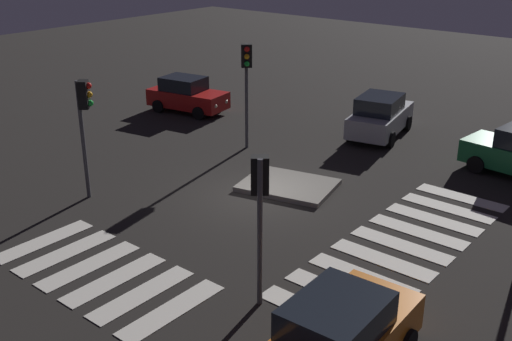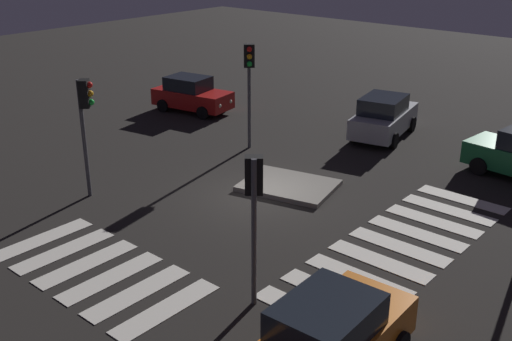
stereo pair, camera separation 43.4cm
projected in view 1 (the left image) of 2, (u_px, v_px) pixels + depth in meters
ground_plane at (256, 196)px, 22.17m from camera, size 80.00×80.00×0.00m
traffic_island at (288, 185)px, 22.88m from camera, size 3.82×3.20×0.18m
car_red at (187, 95)px, 31.96m from camera, size 4.36×2.48×1.82m
car_orange at (340, 337)px, 13.06m from camera, size 2.22×4.49×1.93m
car_silver at (380, 116)px, 28.21m from camera, size 2.76×4.71×1.95m
traffic_light_south at (84, 110)px, 20.93m from camera, size 0.53×0.54×4.26m
traffic_light_west at (247, 71)px, 25.65m from camera, size 0.54×0.54×4.56m
traffic_light_east at (260, 194)px, 14.91m from camera, size 0.54×0.53×3.98m
crosswalk_near at (102, 272)px, 17.29m from camera, size 6.45×3.20×0.02m
crosswalk_side at (401, 245)px, 18.76m from camera, size 3.20×9.90×0.02m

